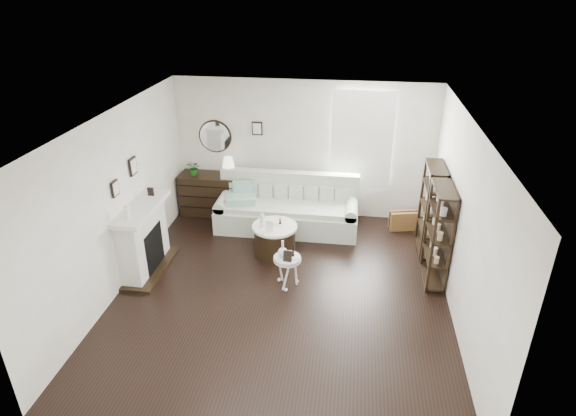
% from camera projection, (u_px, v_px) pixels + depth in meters
% --- Properties ---
extents(room, '(5.50, 5.50, 5.50)m').
position_uv_depth(room, '(342.00, 140.00, 9.07)').
color(room, black).
rests_on(room, ground).
extents(fireplace, '(0.50, 1.40, 1.84)m').
position_uv_depth(fireplace, '(144.00, 240.00, 7.79)').
color(fireplace, silver).
rests_on(fireplace, ground).
extents(shelf_unit_far, '(0.30, 0.80, 1.60)m').
position_uv_depth(shelf_unit_far, '(431.00, 210.00, 8.20)').
color(shelf_unit_far, black).
rests_on(shelf_unit_far, ground).
extents(shelf_unit_near, '(0.30, 0.80, 1.60)m').
position_uv_depth(shelf_unit_near, '(438.00, 235.00, 7.40)').
color(shelf_unit_near, black).
rests_on(shelf_unit_near, ground).
extents(sofa, '(2.66, 0.92, 1.03)m').
position_uv_depth(sofa, '(287.00, 211.00, 9.20)').
color(sofa, beige).
rests_on(sofa, ground).
extents(quilt, '(0.63, 0.55, 0.14)m').
position_uv_depth(quilt, '(241.00, 199.00, 9.08)').
color(quilt, '#238369').
rests_on(quilt, sofa).
extents(suitcase, '(0.58, 0.31, 0.37)m').
position_uv_depth(suitcase, '(404.00, 220.00, 9.18)').
color(suitcase, brown).
rests_on(suitcase, ground).
extents(dresser, '(1.26, 0.54, 0.84)m').
position_uv_depth(dresser, '(212.00, 194.00, 9.71)').
color(dresser, black).
rests_on(dresser, ground).
extents(table_lamp, '(0.32, 0.32, 0.39)m').
position_uv_depth(table_lamp, '(228.00, 167.00, 9.39)').
color(table_lamp, white).
rests_on(table_lamp, dresser).
extents(potted_plant, '(0.34, 0.32, 0.30)m').
position_uv_depth(potted_plant, '(194.00, 168.00, 9.45)').
color(potted_plant, '#1A4F16').
rests_on(potted_plant, dresser).
extents(drum_table, '(0.78, 0.78, 0.54)m').
position_uv_depth(drum_table, '(275.00, 239.00, 8.36)').
color(drum_table, black).
rests_on(drum_table, ground).
extents(pedestal_table, '(0.43, 0.43, 0.52)m').
position_uv_depth(pedestal_table, '(287.00, 260.00, 7.39)').
color(pedestal_table, silver).
rests_on(pedestal_table, ground).
extents(eiffel_drum, '(0.12, 0.12, 0.17)m').
position_uv_depth(eiffel_drum, '(280.00, 220.00, 8.24)').
color(eiffel_drum, black).
rests_on(eiffel_drum, drum_table).
extents(bottle_drum, '(0.07, 0.07, 0.31)m').
position_uv_depth(bottle_drum, '(262.00, 219.00, 8.12)').
color(bottle_drum, silver).
rests_on(bottle_drum, drum_table).
extents(card_frame_drum, '(0.14, 0.07, 0.18)m').
position_uv_depth(card_frame_drum, '(269.00, 226.00, 8.03)').
color(card_frame_drum, silver).
rests_on(card_frame_drum, drum_table).
extents(eiffel_ped, '(0.14, 0.14, 0.18)m').
position_uv_depth(eiffel_ped, '(293.00, 251.00, 7.34)').
color(eiffel_ped, black).
rests_on(eiffel_ped, pedestal_table).
extents(flask_ped, '(0.15, 0.15, 0.27)m').
position_uv_depth(flask_ped, '(283.00, 249.00, 7.34)').
color(flask_ped, silver).
rests_on(flask_ped, pedestal_table).
extents(card_frame_ped, '(0.14, 0.06, 0.18)m').
position_uv_depth(card_frame_ped, '(288.00, 256.00, 7.23)').
color(card_frame_ped, black).
rests_on(card_frame_ped, pedestal_table).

